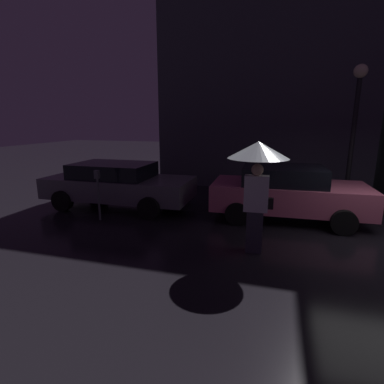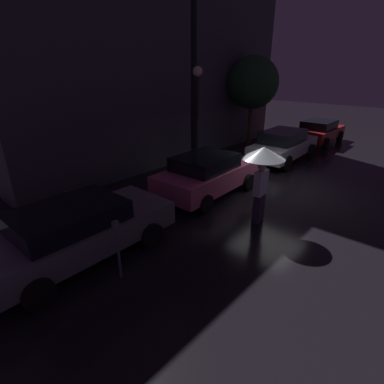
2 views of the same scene
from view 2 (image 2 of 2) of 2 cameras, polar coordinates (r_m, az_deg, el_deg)
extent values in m
plane|color=black|center=(11.64, 15.22, 0.72)|extent=(60.00, 60.00, 0.00)
cube|color=#3D3D47|center=(13.01, -18.57, 20.97)|extent=(8.11, 3.00, 8.10)
cube|color=#3D3D47|center=(18.40, 4.79, 26.43)|extent=(6.85, 3.00, 10.86)
cube|color=slate|center=(7.50, -20.67, -7.38)|extent=(4.52, 1.88, 0.61)
cube|color=black|center=(7.20, -22.48, -4.23)|extent=(2.36, 1.64, 0.44)
cylinder|color=black|center=(8.95, -15.48, -3.91)|extent=(0.62, 0.22, 0.62)
cylinder|color=black|center=(7.62, -7.72, -8.14)|extent=(0.62, 0.22, 0.62)
cylinder|color=black|center=(8.03, -32.40, -10.13)|extent=(0.62, 0.22, 0.62)
cylinder|color=black|center=(6.53, -27.32, -16.75)|extent=(0.62, 0.22, 0.62)
cube|color=#DB6684|center=(10.55, 3.03, 2.96)|extent=(4.10, 1.96, 0.68)
cube|color=black|center=(10.25, 2.53, 5.72)|extent=(2.15, 1.67, 0.46)
cylinder|color=black|center=(12.12, 3.37, 3.90)|extent=(0.60, 0.22, 0.60)
cylinder|color=black|center=(11.16, 10.68, 1.85)|extent=(0.60, 0.22, 0.60)
cylinder|color=black|center=(10.39, -5.26, 0.59)|extent=(0.60, 0.22, 0.60)
cylinder|color=black|center=(9.25, 2.51, -2.22)|extent=(0.60, 0.22, 0.60)
cube|color=#B7B7BF|center=(15.07, 17.01, 8.10)|extent=(4.45, 1.86, 0.61)
cube|color=black|center=(14.79, 16.96, 10.12)|extent=(2.34, 1.57, 0.53)
cylinder|color=black|center=(16.69, 16.32, 8.45)|extent=(0.71, 0.22, 0.71)
cylinder|color=black|center=(16.06, 21.73, 7.22)|extent=(0.71, 0.22, 0.71)
cylinder|color=black|center=(14.35, 11.45, 6.68)|extent=(0.71, 0.22, 0.71)
cylinder|color=black|center=(13.62, 17.56, 5.22)|extent=(0.71, 0.22, 0.71)
cube|color=maroon|center=(19.66, 23.01, 10.34)|extent=(4.00, 1.74, 0.56)
cube|color=black|center=(19.43, 23.08, 11.75)|extent=(2.08, 1.53, 0.46)
cylinder|color=black|center=(21.14, 21.85, 10.48)|extent=(0.62, 0.22, 0.62)
cylinder|color=black|center=(20.63, 26.35, 9.50)|extent=(0.62, 0.22, 0.62)
cylinder|color=black|center=(18.88, 19.10, 9.56)|extent=(0.62, 0.22, 0.62)
cylinder|color=black|center=(18.30, 24.08, 8.46)|extent=(0.62, 0.22, 0.62)
cube|color=#383842|center=(8.85, 12.54, -3.05)|extent=(0.33, 0.23, 0.86)
cube|color=white|center=(8.54, 12.98, 1.74)|extent=(0.48, 0.23, 0.72)
sphere|color=tan|center=(8.39, 13.27, 4.79)|extent=(0.23, 0.23, 0.23)
cylinder|color=black|center=(8.45, 13.14, 3.49)|extent=(0.02, 0.02, 0.84)
cone|color=silver|center=(8.28, 13.50, 7.28)|extent=(1.17, 1.17, 0.32)
cube|color=black|center=(8.82, 13.71, 1.09)|extent=(0.16, 0.11, 0.22)
cylinder|color=#4C5154|center=(6.56, -13.78, -11.54)|extent=(0.06, 0.06, 1.14)
cube|color=#4C5154|center=(6.22, -14.36, -6.34)|extent=(0.12, 0.10, 0.22)
cylinder|color=black|center=(12.90, 0.99, 12.53)|extent=(0.14, 0.14, 3.85)
sphere|color=#F9EAB7|center=(12.70, 1.06, 22.01)|extent=(0.40, 0.40, 0.40)
cylinder|color=#473323|center=(17.27, 10.90, 12.12)|extent=(0.20, 0.20, 2.31)
sphere|color=#234C28|center=(17.01, 11.50, 19.74)|extent=(2.69, 2.69, 2.69)
camera|label=1|loc=(7.90, 55.68, 1.12)|focal=28.00mm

